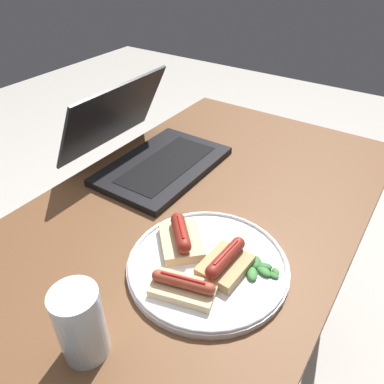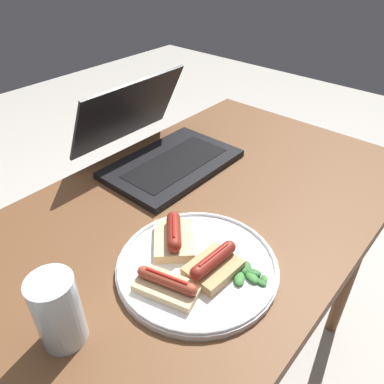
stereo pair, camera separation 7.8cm
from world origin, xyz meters
TOP-DOWN VIEW (x-y plane):
  - ground_plane at (0.00, 0.00)m, footprint 6.00×6.00m
  - desk at (0.00, 0.00)m, footprint 1.06×0.66m
  - laptop at (0.06, 0.21)m, footprint 0.34×0.32m
  - plate at (-0.17, -0.11)m, footprint 0.30×0.30m
  - sausage_toast_left at (-0.16, -0.05)m, footprint 0.13×0.13m
  - sausage_toast_middle at (-0.17, -0.15)m, footprint 0.11×0.08m
  - sausage_toast_right at (-0.25, -0.11)m, footprint 0.08×0.12m
  - salad_pile at (-0.13, -0.20)m, footprint 0.07×0.07m
  - drinking_glass at (-0.41, -0.05)m, footprint 0.07×0.07m

SIDE VIEW (x-z plane):
  - ground_plane at x=0.00m, z-range 0.00..0.00m
  - desk at x=0.00m, z-range 0.29..1.02m
  - plate at x=-0.17m, z-range 0.73..0.75m
  - salad_pile at x=-0.13m, z-range 0.75..0.76m
  - sausage_toast_right at x=-0.25m, z-range 0.74..0.78m
  - sausage_toast_middle at x=-0.17m, z-range 0.74..0.79m
  - sausage_toast_left at x=-0.16m, z-range 0.74..0.79m
  - laptop at x=0.06m, z-range 0.67..0.87m
  - drinking_glass at x=-0.41m, z-range 0.73..0.86m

